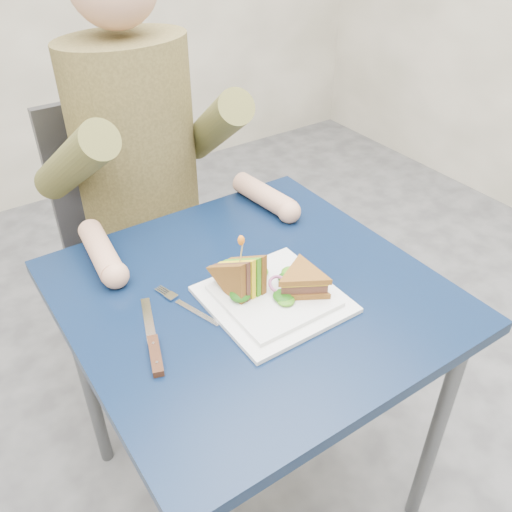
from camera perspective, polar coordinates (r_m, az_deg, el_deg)
ground at (r=1.72m, az=-0.33°, el=-22.69°), size 4.00×4.00×0.00m
table at (r=1.21m, az=-0.43°, el=-6.46°), size 0.75×0.75×0.73m
chair at (r=1.76m, az=-12.56°, el=3.19°), size 0.42×0.40×0.93m
diner at (r=1.49m, az=-12.67°, el=13.39°), size 0.54×0.59×0.74m
plate at (r=1.12m, az=1.86°, el=-4.42°), size 0.26×0.26×0.02m
sandwich_flat at (r=1.11m, az=4.95°, el=-2.65°), size 0.17×0.17×0.05m
sandwich_upright at (r=1.10m, az=-1.50°, el=-2.29°), size 0.09×0.14×0.14m
fork at (r=1.12m, az=-7.17°, el=-5.32°), size 0.06×0.18×0.01m
knife at (r=1.04m, az=-10.68°, el=-9.52°), size 0.09×0.22×0.02m
toothpick at (r=1.06m, az=-1.55°, el=0.41°), size 0.01×0.01×0.06m
toothpick_frill at (r=1.05m, az=-1.58°, el=1.66°), size 0.01×0.01×0.02m
lettuce_spill at (r=1.12m, az=1.79°, el=-3.23°), size 0.15×0.13×0.02m
onion_ring at (r=1.12m, az=2.36°, el=-2.99°), size 0.04×0.04×0.02m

